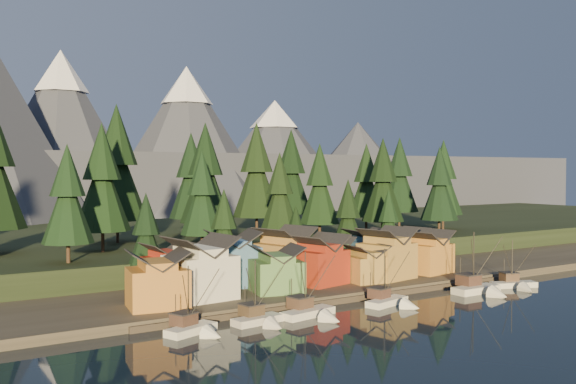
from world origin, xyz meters
TOP-DOWN VIEW (x-y plane):
  - ground at (0.00, 0.00)m, footprint 500.00×500.00m
  - shore_strip at (0.00, 40.00)m, footprint 400.00×50.00m
  - hillside at (0.00, 90.00)m, footprint 420.00×100.00m
  - dock at (0.00, 16.50)m, footprint 80.00×4.00m
  - mountain_ridge at (-4.20, 213.59)m, footprint 560.00×190.00m
  - boat_0 at (-32.22, 9.47)m, footprint 8.65×9.22m
  - boat_1 at (-21.63, 9.31)m, footprint 8.49×9.05m
  - boat_2 at (-12.53, 8.84)m, footprint 10.16×10.77m
  - boat_3 at (3.83, 8.67)m, footprint 9.50×9.97m
  - boat_5 at (24.85, 7.55)m, footprint 10.17×11.09m
  - boat_6 at (35.38, 7.72)m, footprint 9.62×10.01m
  - house_front_0 at (-32.67, 22.60)m, footprint 10.36×9.96m
  - house_front_1 at (-24.12, 25.12)m, footprint 10.93×10.56m
  - house_front_2 at (-10.16, 23.37)m, footprint 10.10×10.15m
  - house_front_3 at (0.70, 25.74)m, footprint 10.82×10.49m
  - house_front_4 at (9.78, 22.70)m, footprint 7.82×8.31m
  - house_front_5 at (15.81, 23.44)m, footprint 10.94×10.23m
  - house_front_6 at (27.75, 24.23)m, footprint 10.13×9.73m
  - house_back_0 at (-26.32, 34.07)m, footprint 8.27×7.96m
  - house_back_1 at (-13.72, 33.15)m, footprint 10.93×11.02m
  - house_back_2 at (-2.57, 32.56)m, footprint 11.72×11.14m
  - house_back_3 at (8.83, 32.26)m, footprint 9.09×8.47m
  - house_back_4 at (19.62, 34.61)m, footprint 9.18×8.92m
  - house_back_5 at (30.70, 33.30)m, footprint 8.85×8.93m
  - tree_hill_2 at (-40.00, 48.00)m, footprint 9.44×9.44m
  - tree_hill_3 at (-30.00, 60.00)m, footprint 11.57×11.57m
  - tree_hill_4 at (-22.00, 75.00)m, footprint 13.99×13.99m
  - tree_hill_5 at (-12.00, 50.00)m, footprint 9.13×9.13m
  - tree_hill_6 at (-4.00, 65.00)m, footprint 12.18×12.18m
  - tree_hill_7 at (6.00, 48.00)m, footprint 9.05×9.05m
  - tree_hill_8 at (14.00, 72.00)m, footprint 12.67×12.67m
  - tree_hill_9 at (22.00, 55.00)m, footprint 10.18×10.18m
  - tree_hill_10 at (30.00, 80.00)m, footprint 12.32×12.32m
  - tree_hill_11 at (38.00, 50.00)m, footprint 10.84×10.84m
  - tree_hill_12 at (46.00, 66.00)m, footprint 10.54×10.54m
  - tree_hill_13 at (56.00, 48.00)m, footprint 10.02×10.02m
  - tree_hill_14 at (64.00, 72.00)m, footprint 11.62×11.62m
  - tree_hill_15 at (0.00, 82.00)m, footprint 11.58×11.58m
  - tree_hill_17 at (68.00, 58.00)m, footprint 11.09×11.09m
  - tree_shore_0 at (-28.00, 40.00)m, footprint 7.51×7.51m
  - tree_shore_1 at (-12.00, 40.00)m, footprint 7.72×7.72m
  - tree_shore_2 at (5.00, 40.00)m, footprint 6.11×6.11m
  - tree_shore_3 at (19.00, 40.00)m, footprint 8.42×8.42m
  - tree_shore_4 at (31.00, 40.00)m, footprint 7.33×7.33m

SIDE VIEW (x-z plane):
  - ground at x=0.00m, z-range 0.00..0.00m
  - dock at x=0.00m, z-range 0.00..1.00m
  - shore_strip at x=0.00m, z-range 0.00..1.50m
  - boat_6 at x=35.38m, z-range -3.23..7.05m
  - boat_3 at x=3.83m, z-range -3.32..7.44m
  - boat_1 at x=-21.63m, z-range -3.20..7.50m
  - boat_0 at x=-32.22m, z-range -3.19..7.50m
  - boat_2 at x=-12.53m, z-range -3.53..7.85m
  - boat_5 at x=24.85m, z-range -3.86..8.87m
  - hillside at x=0.00m, z-range 0.00..6.00m
  - house_front_4 at x=9.78m, z-range 1.68..8.84m
  - house_back_3 at x=8.83m, z-range 1.70..9.53m
  - house_front_2 at x=-10.16m, z-range 1.71..9.88m
  - house_back_5 at x=30.70m, z-range 1.71..10.27m
  - house_back_0 at x=-26.32m, z-range 1.72..10.39m
  - house_back_4 at x=19.62m, z-range 1.72..10.50m
  - house_front_6 at x=27.75m, z-range 1.73..10.59m
  - house_front_0 at x=-32.67m, z-range 1.73..10.71m
  - house_front_3 at x=0.70m, z-range 1.74..11.06m
  - house_front_5 at x=15.81m, z-range 1.75..11.80m
  - house_back_1 at x=-13.72m, z-range 1.75..12.00m
  - house_back_2 at x=-2.57m, z-range 1.76..12.17m
  - house_front_1 at x=-24.12m, z-range 1.77..12.26m
  - tree_shore_2 at x=5.00m, z-range 2.15..16.38m
  - tree_shore_4 at x=31.00m, z-range 2.29..19.35m
  - tree_shore_0 at x=-28.00m, z-range 2.31..19.81m
  - tree_shore_1 at x=-12.00m, z-range 2.33..20.33m
  - tree_shore_3 at x=19.00m, z-range 2.41..22.01m
  - tree_hill_7 at x=6.00m, z-range 6.98..28.07m
  - tree_hill_5 at x=-12.00m, z-range 6.99..28.25m
  - tree_hill_2 at x=-40.00m, z-range 7.02..29.00m
  - tree_hill_13 at x=56.00m, z-range 7.09..30.43m
  - tree_hill_9 at x=22.00m, z-range 7.10..30.81m
  - tree_hill_12 at x=46.00m, z-range 7.14..31.69m
  - tree_hill_11 at x=38.00m, z-range 7.18..32.43m
  - tree_hill_17 at x=68.00m, z-range 7.21..33.05m
  - tree_hill_3 at x=-30.00m, z-range 7.26..34.20m
  - tree_hill_15 at x=0.00m, z-range 7.26..34.24m
  - tree_hill_14 at x=64.00m, z-range 7.26..34.33m
  - tree_hill_6 at x=-4.00m, z-range 7.33..35.70m
  - tree_hill_10 at x=30.00m, z-range 7.34..36.05m
  - tree_hill_8 at x=14.00m, z-range 7.38..36.90m
  - tree_hill_4 at x=-22.00m, z-range 7.53..40.12m
  - mountain_ridge at x=-4.20m, z-range -18.94..71.06m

